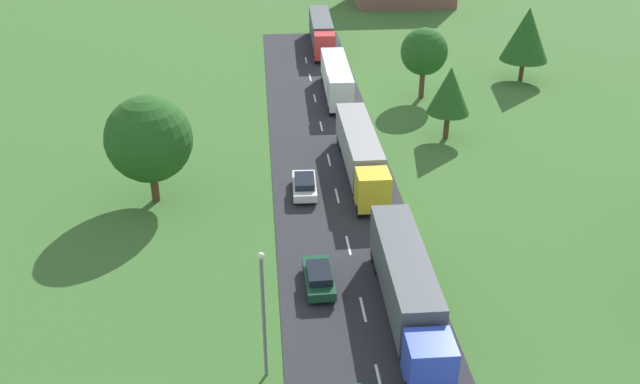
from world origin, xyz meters
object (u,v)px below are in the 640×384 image
at_px(car_fourth, 319,277).
at_px(lamppost_second, 263,309).
at_px(truck_fourth, 337,78).
at_px(car_fifth, 304,185).
at_px(tree_oak, 424,52).
at_px(tree_birch, 527,34).
at_px(truck_fifth, 321,31).
at_px(tree_ash, 450,91).
at_px(tree_maple, 149,139).
at_px(truck_second, 407,286).
at_px(truck_third, 361,152).

bearing_deg(car_fourth, lamppost_second, -114.58).
bearing_deg(truck_fourth, car_fifth, -102.74).
distance_m(car_fourth, lamppost_second, 9.09).
xyz_separation_m(car_fourth, tree_oak, (13.68, 32.89, 4.14)).
bearing_deg(tree_birch, truck_fifth, 145.50).
xyz_separation_m(tree_oak, tree_ash, (-0.00, -10.65, -0.31)).
distance_m(car_fourth, tree_maple, 17.59).
xyz_separation_m(car_fifth, tree_oak, (13.74, 20.38, 4.13)).
height_order(car_fourth, tree_ash, tree_ash).
bearing_deg(car_fifth, tree_birch, 43.59).
height_order(truck_second, car_fourth, truck_second).
relative_size(truck_fifth, tree_oak, 1.97).
relative_size(truck_fourth, car_fourth, 2.82).
relative_size(car_fifth, tree_birch, 0.56).
bearing_deg(car_fifth, truck_third, 31.55).
bearing_deg(tree_oak, car_fourth, -112.58).
relative_size(truck_second, tree_maple, 1.66).
bearing_deg(tree_maple, lamppost_second, -68.01).
bearing_deg(tree_oak, truck_fourth, 172.73).
relative_size(truck_fourth, tree_maple, 1.44).
distance_m(truck_third, car_fourth, 16.25).
bearing_deg(car_fourth, tree_birch, 55.13).
bearing_deg(truck_second, truck_fifth, 90.11).
bearing_deg(truck_second, car_fourth, 146.10).
xyz_separation_m(truck_fifth, tree_maple, (-16.39, -39.40, 3.03)).
height_order(truck_fifth, car_fifth, truck_fifth).
relative_size(truck_second, truck_third, 0.96).
height_order(truck_second, tree_birch, tree_birch).
bearing_deg(tree_birch, tree_oak, -160.25).
height_order(truck_fourth, lamppost_second, lamppost_second).
bearing_deg(tree_oak, truck_fifth, 115.06).
bearing_deg(truck_fourth, tree_maple, -127.28).
xyz_separation_m(truck_second, car_fourth, (-4.90, 3.29, -1.40)).
height_order(truck_fifth, tree_oak, tree_oak).
height_order(car_fourth, tree_maple, tree_maple).
xyz_separation_m(truck_third, tree_birch, (21.22, 21.83, 3.14)).
relative_size(car_fifth, lamppost_second, 0.58).
distance_m(truck_third, tree_oak, 19.76).
bearing_deg(tree_ash, car_fifth, -144.69).
xyz_separation_m(truck_fourth, car_fourth, (-4.80, -34.02, -1.27)).
distance_m(truck_fourth, tree_ash, 14.97).
height_order(lamppost_second, tree_maple, tree_maple).
bearing_deg(truck_fourth, truck_fifth, 90.02).
distance_m(truck_second, tree_oak, 37.33).
xyz_separation_m(truck_second, truck_fifth, (-0.10, 55.17, -0.04)).
xyz_separation_m(truck_fifth, tree_oak, (8.88, -18.99, 2.78)).
distance_m(truck_second, truck_fifth, 55.17).
xyz_separation_m(truck_fourth, car_fifth, (-4.86, -21.51, -1.26)).
distance_m(car_fourth, tree_birch, 45.69).
bearing_deg(truck_third, tree_maple, -169.63).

